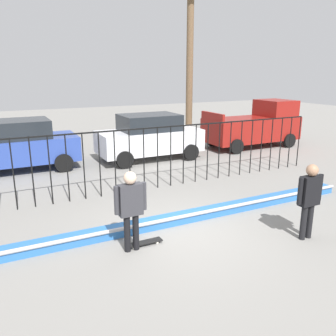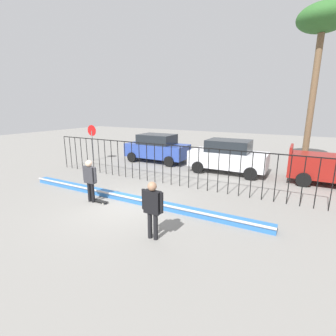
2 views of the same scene
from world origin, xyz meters
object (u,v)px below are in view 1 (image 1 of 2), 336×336
at_px(parked_car_white, 149,137).
at_px(pickup_truck, 255,126).
at_px(camera_operator, 310,195).
at_px(parked_car_blue, 17,145).
at_px(skateboard, 144,243).
at_px(skateboarder, 131,204).

height_order(parked_car_white, pickup_truck, pickup_truck).
bearing_deg(camera_operator, parked_car_blue, -41.55).
bearing_deg(camera_operator, skateboard, -3.33).
height_order(camera_operator, parked_car_white, parked_car_white).
bearing_deg(camera_operator, parked_car_white, -71.07).
height_order(skateboard, pickup_truck, pickup_truck).
relative_size(skateboard, camera_operator, 0.47).
bearing_deg(camera_operator, skateboarder, -0.42).
bearing_deg(parked_car_white, pickup_truck, 1.56).
distance_m(parked_car_white, pickup_truck, 5.72).
xyz_separation_m(skateboarder, camera_operator, (3.67, -1.23, 0.00)).
bearing_deg(pickup_truck, skateboard, -145.54).
height_order(skateboard, parked_car_blue, parked_car_blue).
xyz_separation_m(camera_operator, pickup_truck, (5.60, 8.45, 0.01)).
xyz_separation_m(skateboarder, parked_car_blue, (-1.56, 7.70, -0.05)).
bearing_deg(skateboarder, skateboard, 8.28).
height_order(skateboard, camera_operator, camera_operator).
relative_size(skateboarder, skateboard, 2.14).
xyz_separation_m(skateboarder, skateboard, (0.32, 0.09, -0.97)).
bearing_deg(parked_car_blue, skateboard, -75.27).
height_order(skateboarder, parked_car_white, parked_car_white).
bearing_deg(parked_car_white, parked_car_blue, 174.22).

